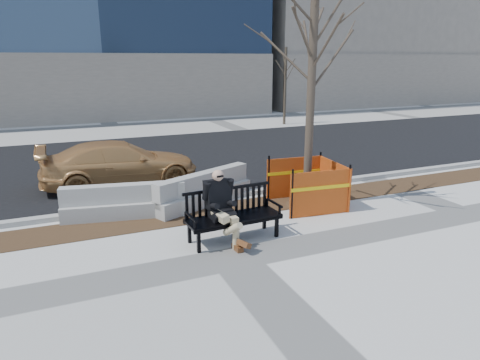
% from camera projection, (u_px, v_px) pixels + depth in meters
% --- Properties ---
extents(ground, '(120.00, 120.00, 0.00)m').
position_uv_depth(ground, '(234.00, 258.00, 8.28)').
color(ground, beige).
rests_on(ground, ground).
extents(mulch_strip, '(40.00, 1.20, 0.02)m').
position_uv_depth(mulch_strip, '(193.00, 215.00, 10.58)').
color(mulch_strip, '#47301C').
rests_on(mulch_strip, ground).
extents(asphalt_street, '(60.00, 10.40, 0.01)m').
position_uv_depth(asphalt_street, '(144.00, 161.00, 16.07)').
color(asphalt_street, black).
rests_on(asphalt_street, ground).
extents(curb, '(60.00, 0.25, 0.12)m').
position_uv_depth(curb, '(183.00, 201.00, 11.41)').
color(curb, '#9E9B93').
rests_on(curb, ground).
extents(bench, '(2.09, 0.85, 1.09)m').
position_uv_depth(bench, '(234.00, 240.00, 9.14)').
color(bench, black).
rests_on(bench, ground).
extents(seated_man, '(0.71, 1.11, 1.51)m').
position_uv_depth(seated_man, '(221.00, 241.00, 9.07)').
color(seated_man, black).
rests_on(seated_man, ground).
extents(tree_fence, '(2.67, 2.67, 6.11)m').
position_uv_depth(tree_fence, '(306.00, 205.00, 11.26)').
color(tree_fence, '#D5521B').
rests_on(tree_fence, ground).
extents(sedan, '(4.60, 1.91, 1.33)m').
position_uv_depth(sedan, '(122.00, 185.00, 13.08)').
color(sedan, '#BA8346').
rests_on(sedan, ground).
extents(jersey_barrier_left, '(2.95, 1.11, 0.83)m').
position_uv_depth(jersey_barrier_left, '(125.00, 217.00, 10.44)').
color(jersey_barrier_left, '#A5A29B').
rests_on(jersey_barrier_left, ground).
extents(jersey_barrier_right, '(3.01, 1.81, 0.87)m').
position_uv_depth(jersey_barrier_right, '(204.00, 204.00, 11.35)').
color(jersey_barrier_right, '#9D9A93').
rests_on(jersey_barrier_right, ground).
extents(far_tree_right, '(1.96, 1.96, 4.67)m').
position_uv_depth(far_tree_right, '(284.00, 124.00, 25.18)').
color(far_tree_right, '#43392B').
rests_on(far_tree_right, ground).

